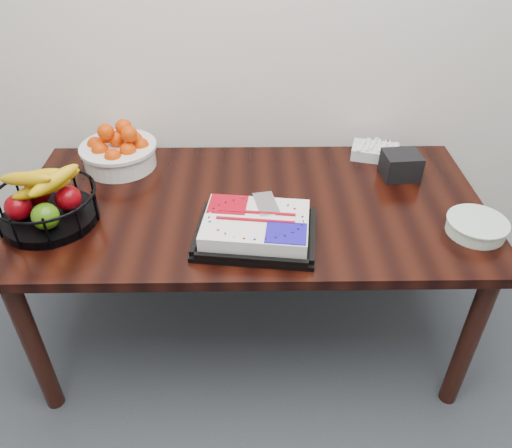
{
  "coord_description": "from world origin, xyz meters",
  "views": [
    {
      "loc": [
        -0.0,
        0.4,
        1.84
      ],
      "look_at": [
        0.02,
        1.75,
        0.83
      ],
      "focal_mm": 35.0,
      "sensor_mm": 36.0,
      "label": 1
    }
  ],
  "objects_px": {
    "tangerine_bowl": "(118,148)",
    "fruit_basket": "(46,203)",
    "table": "(251,220)",
    "cake_tray": "(256,228)",
    "plate_stack": "(476,226)",
    "napkin_box": "(401,165)"
  },
  "relations": [
    {
      "from": "tangerine_bowl",
      "to": "fruit_basket",
      "type": "bearing_deg",
      "value": -113.56
    },
    {
      "from": "table",
      "to": "cake_tray",
      "type": "xyz_separation_m",
      "value": [
        0.02,
        -0.22,
        0.13
      ]
    },
    {
      "from": "cake_tray",
      "to": "tangerine_bowl",
      "type": "bearing_deg",
      "value": 138.73
    },
    {
      "from": "table",
      "to": "plate_stack",
      "type": "relative_size",
      "value": 8.43
    },
    {
      "from": "table",
      "to": "napkin_box",
      "type": "relative_size",
      "value": 12.23
    },
    {
      "from": "cake_tray",
      "to": "tangerine_bowl",
      "type": "distance_m",
      "value": 0.77
    },
    {
      "from": "cake_tray",
      "to": "napkin_box",
      "type": "xyz_separation_m",
      "value": [
        0.61,
        0.41,
        0.01
      ]
    },
    {
      "from": "tangerine_bowl",
      "to": "napkin_box",
      "type": "xyz_separation_m",
      "value": [
        1.18,
        -0.1,
        -0.04
      ]
    },
    {
      "from": "fruit_basket",
      "to": "napkin_box",
      "type": "relative_size",
      "value": 2.48
    },
    {
      "from": "cake_tray",
      "to": "plate_stack",
      "type": "height_order",
      "value": "cake_tray"
    },
    {
      "from": "fruit_basket",
      "to": "table",
      "type": "bearing_deg",
      "value": 8.9
    },
    {
      "from": "tangerine_bowl",
      "to": "plate_stack",
      "type": "relative_size",
      "value": 1.51
    },
    {
      "from": "table",
      "to": "cake_tray",
      "type": "height_order",
      "value": "cake_tray"
    },
    {
      "from": "table",
      "to": "fruit_basket",
      "type": "bearing_deg",
      "value": -171.1
    },
    {
      "from": "table",
      "to": "napkin_box",
      "type": "bearing_deg",
      "value": 16.67
    },
    {
      "from": "cake_tray",
      "to": "napkin_box",
      "type": "bearing_deg",
      "value": 33.8
    },
    {
      "from": "plate_stack",
      "to": "napkin_box",
      "type": "relative_size",
      "value": 1.45
    },
    {
      "from": "napkin_box",
      "to": "tangerine_bowl",
      "type": "bearing_deg",
      "value": 175.12
    },
    {
      "from": "fruit_basket",
      "to": "plate_stack",
      "type": "distance_m",
      "value": 1.54
    },
    {
      "from": "cake_tray",
      "to": "tangerine_bowl",
      "type": "relative_size",
      "value": 1.4
    },
    {
      "from": "fruit_basket",
      "to": "plate_stack",
      "type": "bearing_deg",
      "value": -3.28
    },
    {
      "from": "table",
      "to": "fruit_basket",
      "type": "distance_m",
      "value": 0.76
    }
  ]
}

